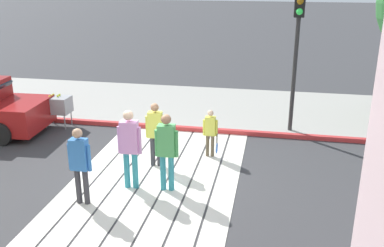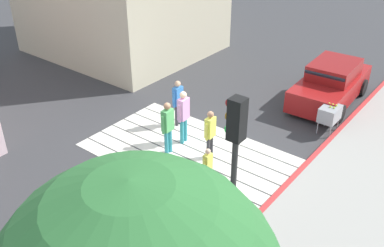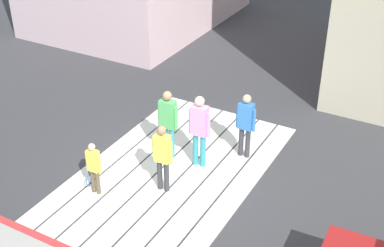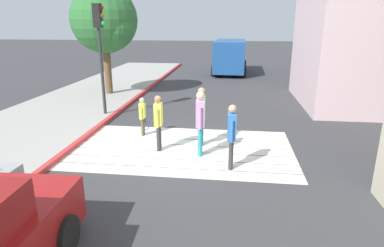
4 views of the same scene
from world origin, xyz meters
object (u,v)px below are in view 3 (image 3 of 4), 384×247
at_px(pedestrian_adult_side, 168,120).
at_px(pedestrian_adult_trailing, 246,121).
at_px(pedestrian_adult_lead, 199,126).
at_px(pedestrian_teen_behind, 162,154).
at_px(pedestrian_child_with_racket, 93,166).

bearing_deg(pedestrian_adult_side, pedestrian_adult_trailing, -60.16).
height_order(pedestrian_adult_trailing, pedestrian_adult_side, pedestrian_adult_side).
bearing_deg(pedestrian_adult_lead, pedestrian_teen_behind, 169.16).
distance_m(pedestrian_adult_side, pedestrian_teen_behind, 1.32).
bearing_deg(pedestrian_child_with_racket, pedestrian_adult_side, -18.31).
distance_m(pedestrian_adult_trailing, pedestrian_child_with_racket, 3.67).
xyz_separation_m(pedestrian_adult_lead, pedestrian_teen_behind, (-1.22, 0.23, -0.11)).
xyz_separation_m(pedestrian_adult_lead, pedestrian_child_with_racket, (-2.03, 1.47, -0.34)).
bearing_deg(pedestrian_adult_trailing, pedestrian_child_with_racket, 142.27).
xyz_separation_m(pedestrian_adult_trailing, pedestrian_child_with_racket, (-2.90, 2.24, -0.26)).
relative_size(pedestrian_teen_behind, pedestrian_child_with_racket, 1.27).
bearing_deg(pedestrian_teen_behind, pedestrian_adult_lead, -10.84).
relative_size(pedestrian_adult_side, pedestrian_teen_behind, 1.09).
relative_size(pedestrian_adult_lead, pedestrian_adult_side, 1.03).
bearing_deg(pedestrian_child_with_racket, pedestrian_adult_trailing, -37.73).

